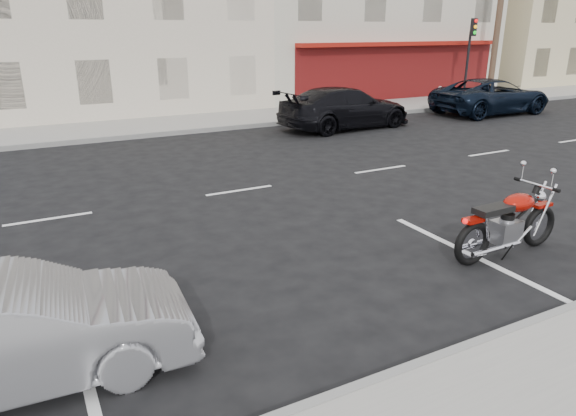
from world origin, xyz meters
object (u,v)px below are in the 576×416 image
utility_pole (501,1)px  traffic_light (470,49)px  sedan_silver (6,333)px  fire_hydrant (440,93)px  suv_far (491,96)px  car_far (345,108)px  motorcycle (541,217)px

utility_pole → traffic_light: bearing=-172.4°
traffic_light → sedan_silver: bearing=-146.2°
fire_hydrant → suv_far: bearing=-91.9°
utility_pole → suv_far: size_ratio=1.67×
utility_pole → suv_far: (-3.60, -3.30, -3.99)m
car_far → utility_pole: bearing=-78.1°
utility_pole → motorcycle: 20.30m
suv_far → utility_pole: bearing=-47.4°
suv_far → fire_hydrant: bearing=-1.7°
motorcycle → suv_far: bearing=44.1°
motorcycle → sedan_silver: 7.94m
fire_hydrant → car_far: size_ratio=0.14×
motorcycle → car_far: (3.15, 10.63, 0.23)m
traffic_light → sedan_silver: (-20.16, -13.51, -1.95)m
sedan_silver → suv_far: (18.55, 10.48, 0.14)m
traffic_light → fire_hydrant: (-1.50, 0.17, -2.03)m
utility_pole → car_far: (-11.07, -3.24, -3.99)m
car_far → motorcycle: bearing=159.1°
suv_far → car_far: size_ratio=1.04×
utility_pole → sedan_silver: 26.41m
traffic_light → sedan_silver: traffic_light is taller
traffic_light → fire_hydrant: bearing=173.6°
traffic_light → motorcycle: size_ratio=1.66×
suv_far → car_far: bearing=89.7°
traffic_light → sedan_silver: size_ratio=1.03×
traffic_light → suv_far: size_ratio=0.71×
fire_hydrant → car_far: 8.19m
motorcycle → suv_far: (10.61, 10.57, 0.23)m
utility_pole → traffic_light: size_ratio=2.37×
motorcycle → suv_far: 14.98m
utility_pole → suv_far: utility_pole is taller
motorcycle → fire_hydrant: bearing=51.3°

